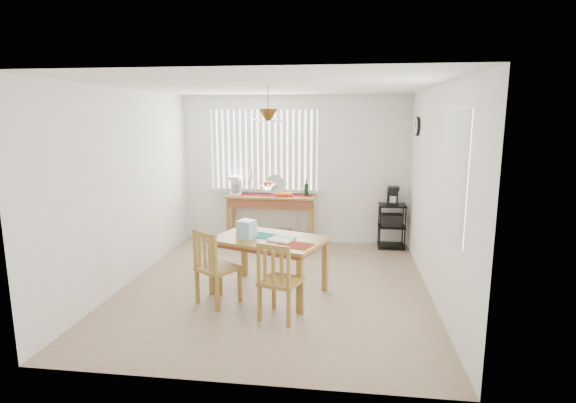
# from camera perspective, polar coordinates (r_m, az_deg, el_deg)

# --- Properties ---
(ground) EXTENTS (4.00, 4.50, 0.01)m
(ground) POSITION_cam_1_polar(r_m,az_deg,el_deg) (6.12, -1.62, -10.70)
(ground) COLOR tan
(room_shell) EXTENTS (4.20, 4.70, 2.70)m
(room_shell) POSITION_cam_1_polar(r_m,az_deg,el_deg) (5.73, -1.66, 5.34)
(room_shell) COLOR white
(room_shell) RESTS_ON ground
(sideboard) EXTENTS (1.54, 0.43, 0.87)m
(sideboard) POSITION_cam_1_polar(r_m,az_deg,el_deg) (7.90, -2.17, -0.79)
(sideboard) COLOR olive
(sideboard) RESTS_ON ground
(sideboard_items) EXTENTS (1.47, 0.36, 0.66)m
(sideboard_items) POSITION_cam_1_polar(r_m,az_deg,el_deg) (7.90, -3.97, 1.76)
(sideboard_items) COLOR maroon
(sideboard_items) RESTS_ON sideboard
(wire_cart) EXTENTS (0.45, 0.36, 0.76)m
(wire_cart) POSITION_cam_1_polar(r_m,az_deg,el_deg) (7.87, 13.04, -2.55)
(wire_cart) COLOR black
(wire_cart) RESTS_ON ground
(cart_items) EXTENTS (0.18, 0.22, 0.31)m
(cart_items) POSITION_cam_1_polar(r_m,az_deg,el_deg) (7.79, 13.17, 0.68)
(cart_items) COLOR black
(cart_items) RESTS_ON wire_cart
(dining_table) EXTENTS (1.56, 1.27, 0.72)m
(dining_table) POSITION_cam_1_polar(r_m,az_deg,el_deg) (5.71, -2.42, -5.44)
(dining_table) COLOR olive
(dining_table) RESTS_ON ground
(table_items) EXTENTS (1.00, 0.80, 0.23)m
(table_items) POSITION_cam_1_polar(r_m,az_deg,el_deg) (5.63, -4.18, -3.90)
(table_items) COLOR #136E69
(table_items) RESTS_ON dining_table
(chair_left) EXTENTS (0.59, 0.59, 0.92)m
(chair_left) POSITION_cam_1_polar(r_m,az_deg,el_deg) (5.49, -9.20, -8.33)
(chair_left) COLOR olive
(chair_left) RESTS_ON ground
(chair_right) EXTENTS (0.52, 0.52, 0.90)m
(chair_right) POSITION_cam_1_polar(r_m,az_deg,el_deg) (5.03, -1.11, -10.10)
(chair_right) COLOR olive
(chair_right) RESTS_ON ground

